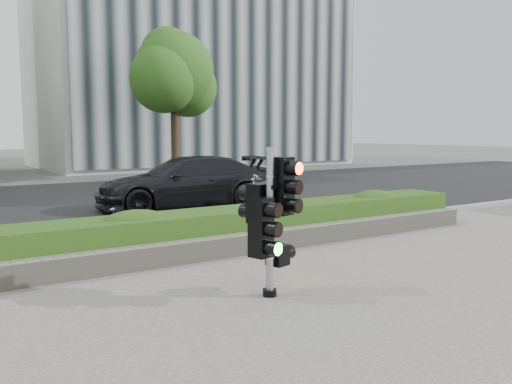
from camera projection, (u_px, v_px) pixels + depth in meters
ground at (287, 286)px, 7.41m from camera, size 120.00×120.00×0.00m
sidewalk at (438, 346)px, 5.33m from camera, size 16.00×11.00×0.03m
road at (83, 203)px, 15.73m from camera, size 60.00×13.00×0.02m
curb at (186, 242)px, 10.03m from camera, size 60.00×0.25×0.12m
stone_wall at (219, 247)px, 8.97m from camera, size 12.00×0.32×0.34m
hedge at (201, 231)px, 9.49m from camera, size 12.00×1.00×0.68m
building_right at (191, 67)px, 33.50m from camera, size 18.00×10.00×12.00m
tree_right at (173, 74)px, 22.82m from camera, size 4.10×3.58×6.53m
traffic_signal at (269, 214)px, 6.80m from camera, size 0.69×0.58×1.89m
car_dark at (185, 182)px, 14.75m from camera, size 5.02×2.48×1.40m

